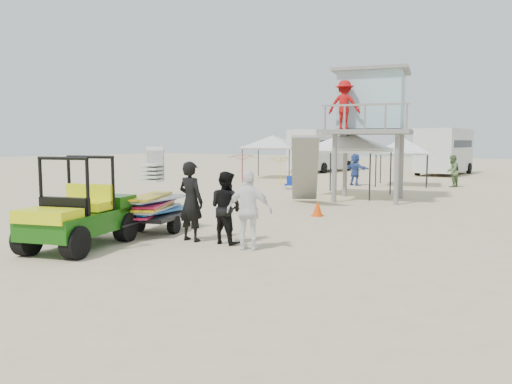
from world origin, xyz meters
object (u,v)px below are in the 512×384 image
Objects in this scene: utility_cart at (77,206)px; lifeguard_tower at (369,106)px; surf_trailer at (155,202)px; man_left at (191,201)px.

lifeguard_tower is (1.64, 12.43, 2.85)m from utility_cart.
surf_trailer is at bearing -99.17° from lifeguard_tower.
utility_cart is 1.54× the size of man_left.
man_left is 10.78m from lifeguard_tower.
utility_cart reaches higher than surf_trailer.
lifeguard_tower is at bearing 80.83° from surf_trailer.
lifeguard_tower reaches higher than man_left.
man_left is at bearing -11.20° from surf_trailer.
lifeguard_tower reaches higher than utility_cart.
surf_trailer is 1.24× the size of man_left.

